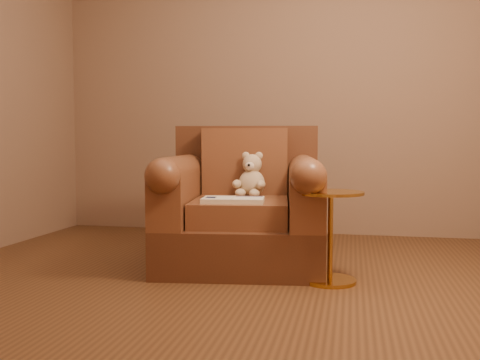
# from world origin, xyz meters

# --- Properties ---
(floor) EXTENTS (4.00, 4.00, 0.00)m
(floor) POSITION_xyz_m (0.00, 0.00, 0.00)
(floor) COLOR brown
(floor) RESTS_ON ground
(armchair) EXTENTS (1.19, 1.15, 0.97)m
(armchair) POSITION_xyz_m (0.01, 0.64, 0.37)
(armchair) COLOR #552F1C
(armchair) RESTS_ON floor
(teddy_bear) EXTENTS (0.24, 0.26, 0.32)m
(teddy_bear) POSITION_xyz_m (0.05, 0.74, 0.58)
(teddy_bear) COLOR beige
(teddy_bear) RESTS_ON armchair
(guidebook) EXTENTS (0.42, 0.28, 0.03)m
(guidebook) POSITION_xyz_m (0.01, 0.34, 0.48)
(guidebook) COLOR beige
(guidebook) RESTS_ON armchair
(side_table) EXTENTS (0.39, 0.39, 0.55)m
(side_table) POSITION_xyz_m (0.63, 0.25, 0.30)
(side_table) COLOR #BC8733
(side_table) RESTS_ON floor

